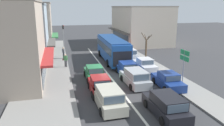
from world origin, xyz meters
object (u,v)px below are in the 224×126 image
traffic_light_downstreet (63,33)px  parked_sedan_kerb_rear (119,48)px  city_bus (112,48)px  parked_sedan_kerb_front (168,81)px  hatchback_adjacent_lane_trail (100,85)px  wagon_queue_far_back (166,105)px  wagon_behind_bus_near (135,78)px  street_tree_right (146,48)px  directional_road_sign (184,59)px  pedestrian_browsing_midblock (63,52)px  sedan_behind_bus_mid (94,73)px  parked_hatchback_kerb_third (129,55)px  wagon_adjacent_lane_lead (109,98)px  hatchback_queue_gap_filler (127,69)px  pedestrian_with_handbag_near (65,60)px  parked_sedan_kerb_second (145,65)px

traffic_light_downstreet → parked_sedan_kerb_rear: bearing=-31.7°
city_bus → parked_sedan_kerb_front: city_bus is taller
hatchback_adjacent_lane_trail → parked_sedan_kerb_rear: size_ratio=0.88×
parked_sedan_kerb_rear → wagon_queue_far_back: bearing=-97.4°
wagon_queue_far_back → hatchback_adjacent_lane_trail: bearing=125.4°
wagon_behind_bus_near → street_tree_right: 10.04m
parked_sedan_kerb_rear → traffic_light_downstreet: 10.76m
wagon_behind_bus_near → parked_sedan_kerb_front: 3.11m
wagon_behind_bus_near → directional_road_sign: 4.96m
pedestrian_browsing_midblock → parked_sedan_kerb_front: bearing=-56.6°
sedan_behind_bus_mid → parked_sedan_kerb_front: same height
parked_sedan_kerb_front → traffic_light_downstreet: size_ratio=1.01×
parked_hatchback_kerb_third → pedestrian_browsing_midblock: size_ratio=2.30×
wagon_behind_bus_near → parked_sedan_kerb_rear: bearing=79.8°
city_bus → parked_hatchback_kerb_third: bearing=7.8°
wagon_behind_bus_near → pedestrian_browsing_midblock: (-6.42, 12.63, 0.32)m
traffic_light_downstreet → city_bus: bearing=-61.7°
wagon_adjacent_lane_lead → hatchback_queue_gap_filler: size_ratio=1.22×
wagon_queue_far_back → traffic_light_downstreet: bearing=102.2°
wagon_adjacent_lane_lead → sedan_behind_bus_mid: bearing=89.7°
street_tree_right → city_bus: bearing=165.0°
city_bus → wagon_queue_far_back: size_ratio=2.42×
sedan_behind_bus_mid → parked_hatchback_kerb_third: parked_hatchback_kerb_third is taller
wagon_behind_bus_near → directional_road_sign: size_ratio=1.26×
wagon_adjacent_lane_lead → wagon_behind_bus_near: size_ratio=1.00×
city_bus → wagon_queue_far_back: city_bus is taller
street_tree_right → pedestrian_with_handbag_near: (-11.07, -0.87, -0.80)m
sedan_behind_bus_mid → hatchback_adjacent_lane_trail: size_ratio=1.13×
parked_sedan_kerb_second → wagon_adjacent_lane_lead: bearing=-126.7°
city_bus → parked_sedan_kerb_second: city_bus is taller
parked_sedan_kerb_second → directional_road_sign: (1.48, -5.98, 2.04)m
street_tree_right → hatchback_queue_gap_filler: bearing=-129.5°
parked_sedan_kerb_second → parked_sedan_kerb_front: bearing=-90.7°
wagon_behind_bus_near → pedestrian_with_handbag_near: (-6.32, 7.90, 0.32)m
wagon_adjacent_lane_lead → pedestrian_browsing_midblock: size_ratio=2.79×
sedan_behind_bus_mid → directional_road_sign: size_ratio=1.17×
wagon_adjacent_lane_lead → hatchback_queue_gap_filler: wagon_adjacent_lane_lead is taller
wagon_adjacent_lane_lead → hatchback_queue_gap_filler: 8.26m
parked_hatchback_kerb_third → wagon_adjacent_lane_lead: bearing=-114.1°
parked_hatchback_kerb_third → parked_sedan_kerb_rear: size_ratio=0.88×
parked_sedan_kerb_rear → street_tree_right: street_tree_right is taller
hatchback_adjacent_lane_trail → street_tree_right: 13.05m
wagon_behind_bus_near → traffic_light_downstreet: 22.56m
wagon_adjacent_lane_lead → wagon_queue_far_back: same height
parked_hatchback_kerb_third → parked_sedan_kerb_rear: bearing=89.5°
parked_hatchback_kerb_third → parked_sedan_kerb_second: bearing=-89.8°
hatchback_queue_gap_filler → directional_road_sign: directional_road_sign is taller
city_bus → wagon_queue_far_back: 16.36m
city_bus → sedan_behind_bus_mid: size_ratio=2.60×
city_bus → wagon_adjacent_lane_lead: (-3.82, -14.09, -1.14)m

